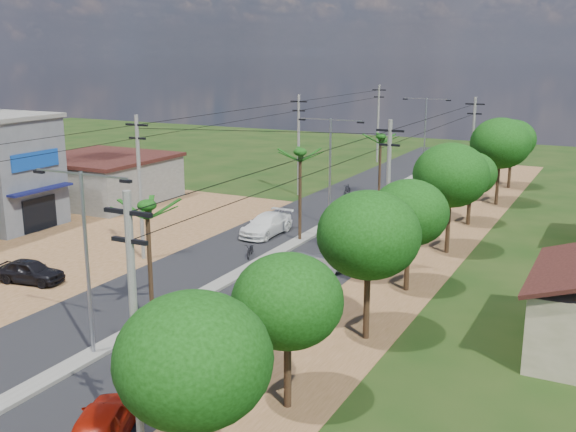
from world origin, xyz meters
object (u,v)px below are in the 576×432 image
object	(u,v)px
car_white_far	(266,225)
car_silver_mid	(307,267)
car_red_near	(103,424)
car_parked_dark	(30,272)
moto_rider_east	(191,363)

from	to	relation	value
car_white_far	car_silver_mid	bearing A→B (deg)	-46.11
car_red_near	car_silver_mid	bearing A→B (deg)	-110.57
car_parked_dark	moto_rider_east	bearing A→B (deg)	-118.34
car_silver_mid	car_white_far	world-z (taller)	car_white_far
car_silver_mid	car_parked_dark	xyz separation A→B (m)	(-13.50, -7.76, -0.05)
car_red_near	moto_rider_east	xyz separation A→B (m)	(-0.37, 5.48, -0.28)
car_white_far	moto_rider_east	world-z (taller)	car_white_far
car_red_near	car_silver_mid	world-z (taller)	car_red_near
car_red_near	car_silver_mid	distance (m)	18.25
car_white_far	moto_rider_east	distance (m)	21.31
car_parked_dark	car_red_near	bearing A→B (deg)	-134.59
car_white_far	moto_rider_east	bearing A→B (deg)	-68.08
moto_rider_east	car_silver_mid	bearing A→B (deg)	-104.21
car_silver_mid	moto_rider_east	xyz separation A→B (m)	(0.88, -12.73, -0.27)
car_silver_mid	car_parked_dark	bearing A→B (deg)	54.37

